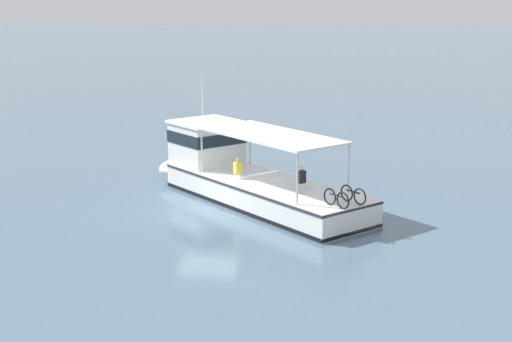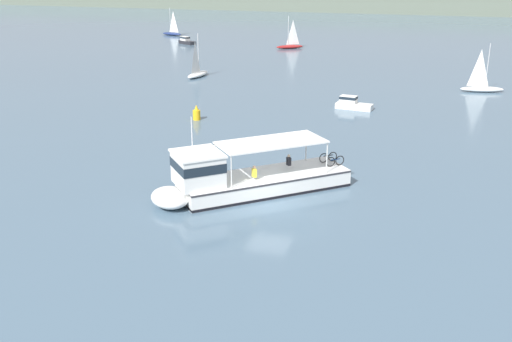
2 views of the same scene
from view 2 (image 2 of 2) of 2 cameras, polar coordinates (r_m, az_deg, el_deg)
ground_plane at (r=34.98m, az=1.32°, el=-3.43°), size 400.00×400.00×0.00m
distant_shoreline at (r=189.74m, az=15.70°, el=15.41°), size 400.00×28.00×4.56m
ferry_main at (r=36.37m, az=-1.46°, el=-0.79°), size 11.49×10.83×5.32m
motorboat_horizon_west at (r=59.30m, az=9.32°, el=6.51°), size 3.73×1.73×1.26m
sailboat_off_bow at (r=75.98m, az=-5.70°, el=9.51°), size 1.76×4.89×5.40m
motorboat_horizon_east at (r=108.54m, az=-6.79°, el=12.47°), size 3.77×2.91×1.26m
sailboat_far_right at (r=71.24m, az=21.11°, el=7.63°), size 4.99×2.48×5.40m
sailboat_mid_channel at (r=101.99m, az=3.33°, el=12.12°), size 4.69×3.97×5.40m
sailboat_near_starboard at (r=122.26m, az=-8.17°, el=13.19°), size 5.00×2.75×5.40m
channel_buoy at (r=54.55m, az=-5.81°, el=5.56°), size 0.70×0.70×1.40m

